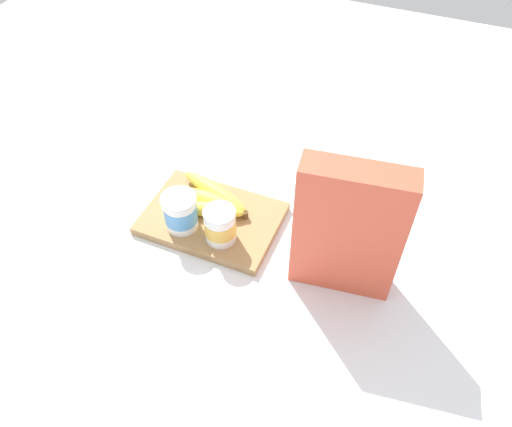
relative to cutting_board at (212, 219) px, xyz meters
The scene contains 6 objects.
ground_plane 0.01m from the cutting_board, ahead, with size 2.40×2.40×0.00m, color white.
cutting_board is the anchor object (origin of this frame).
cereal_box 0.33m from the cutting_board, behind, with size 0.19×0.06×0.29m, color #D85138.
yogurt_cup_front 0.08m from the cutting_board, 133.22° to the left, with size 0.07×0.07×0.08m.
yogurt_cup_back 0.08m from the cutting_board, 47.60° to the left, with size 0.07×0.07×0.08m.
banana_bunch 0.04m from the cutting_board, 68.26° to the right, with size 0.19×0.13×0.04m.
Camera 1 is at (-0.37, 0.64, 0.81)m, focal length 34.65 mm.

